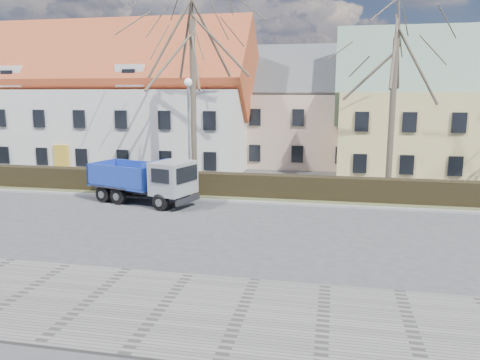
% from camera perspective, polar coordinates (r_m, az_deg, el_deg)
% --- Properties ---
extents(ground, '(120.00, 120.00, 0.00)m').
position_cam_1_polar(ground, '(22.00, -6.99, -5.26)').
color(ground, '#404042').
extents(sidewalk_near, '(80.00, 5.00, 0.08)m').
position_cam_1_polar(sidewalk_near, '(14.66, -17.84, -13.87)').
color(sidewalk_near, slate).
rests_on(sidewalk_near, ground).
extents(curb_far, '(80.00, 0.30, 0.12)m').
position_cam_1_polar(curb_far, '(26.24, -3.83, -2.46)').
color(curb_far, gray).
rests_on(curb_far, ground).
extents(grass_strip, '(80.00, 3.00, 0.10)m').
position_cam_1_polar(grass_strip, '(27.75, -2.96, -1.75)').
color(grass_strip, '#464C2B').
rests_on(grass_strip, ground).
extents(hedge, '(60.00, 0.90, 1.30)m').
position_cam_1_polar(hedge, '(27.44, -3.07, -0.61)').
color(hedge, black).
rests_on(hedge, ground).
extents(building_white, '(26.80, 10.80, 9.50)m').
position_cam_1_polar(building_white, '(41.14, -17.47, 8.42)').
color(building_white, silver).
rests_on(building_white, ground).
extents(building_pink, '(10.80, 8.80, 8.00)m').
position_cam_1_polar(building_pink, '(40.19, 7.56, 7.70)').
color(building_pink, tan).
rests_on(building_pink, ground).
extents(building_yellow, '(18.80, 10.80, 8.50)m').
position_cam_1_polar(building_yellow, '(38.21, 25.62, 6.99)').
color(building_yellow, '#D9C477').
rests_on(building_yellow, ground).
extents(tree_1, '(9.20, 9.20, 12.65)m').
position_cam_1_polar(tree_1, '(29.87, -5.75, 11.22)').
color(tree_1, '#4B4134').
rests_on(tree_1, ground).
extents(tree_2, '(8.00, 8.00, 11.00)m').
position_cam_1_polar(tree_2, '(28.73, 18.13, 9.13)').
color(tree_2, '#4B4134').
rests_on(tree_2, ground).
extents(dump_truck, '(6.73, 4.09, 2.53)m').
position_cam_1_polar(dump_truck, '(26.25, -12.16, 0.01)').
color(dump_truck, '#163198').
rests_on(dump_truck, ground).
extents(streetlight, '(0.54, 0.54, 6.92)m').
position_cam_1_polar(streetlight, '(28.50, -6.21, 5.47)').
color(streetlight, '#949BA2').
rests_on(streetlight, ground).
extents(cart_frame, '(0.69, 0.48, 0.57)m').
position_cam_1_polar(cart_frame, '(27.90, -15.81, -1.58)').
color(cart_frame, silver).
rests_on(cart_frame, ground).
extents(parked_car_a, '(4.37, 2.22, 1.42)m').
position_cam_1_polar(parked_car_a, '(33.03, -13.10, 1.16)').
color(parked_car_a, '#26252E').
rests_on(parked_car_a, ground).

